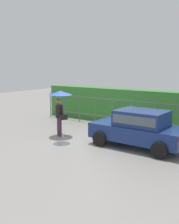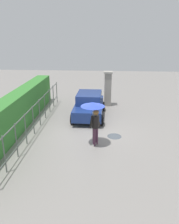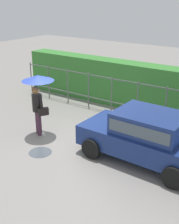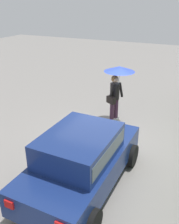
{
  "view_description": "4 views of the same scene",
  "coord_description": "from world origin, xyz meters",
  "views": [
    {
      "loc": [
        6.68,
        -9.33,
        3.22
      ],
      "look_at": [
        0.21,
        -0.31,
        1.28
      ],
      "focal_mm": 43.31,
      "sensor_mm": 36.0,
      "label": 1
    },
    {
      "loc": [
        -10.89,
        -0.74,
        4.93
      ],
      "look_at": [
        0.13,
        0.05,
        1.03
      ],
      "focal_mm": 36.24,
      "sensor_mm": 36.0,
      "label": 2
    },
    {
      "loc": [
        5.29,
        -6.85,
        4.5
      ],
      "look_at": [
        0.55,
        -0.17,
        1.23
      ],
      "focal_mm": 47.29,
      "sensor_mm": 36.0,
      "label": 3
    },
    {
      "loc": [
        6.51,
        2.45,
        4.14
      ],
      "look_at": [
        0.66,
        -0.33,
        1.2
      ],
      "focal_mm": 39.89,
      "sensor_mm": 36.0,
      "label": 4
    }
  ],
  "objects": [
    {
      "name": "car",
      "position": [
        2.24,
        0.23,
        0.8
      ],
      "size": [
        3.76,
        1.9,
        1.48
      ],
      "rotation": [
        0.0,
        0.0,
        3.13
      ],
      "color": "navy",
      "rests_on": "ground"
    },
    {
      "name": "pedestrian",
      "position": [
        -1.47,
        -0.26,
        1.55
      ],
      "size": [
        1.07,
        1.07,
        2.06
      ],
      "rotation": [
        0.0,
        0.0,
        1.05
      ],
      "color": "#47283D",
      "rests_on": "ground"
    },
    {
      "name": "ground_plane",
      "position": [
        0.0,
        0.0,
        0.0
      ],
      "size": [
        40.0,
        40.0,
        0.0
      ],
      "primitive_type": "plane",
      "color": "gray"
    },
    {
      "name": "puddle_near",
      "position": [
        -0.53,
        -1.25,
        0.0
      ],
      "size": [
        0.71,
        0.71,
        0.0
      ],
      "primitive_type": "cylinder",
      "color": "#4C545B",
      "rests_on": "ground"
    }
  ]
}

